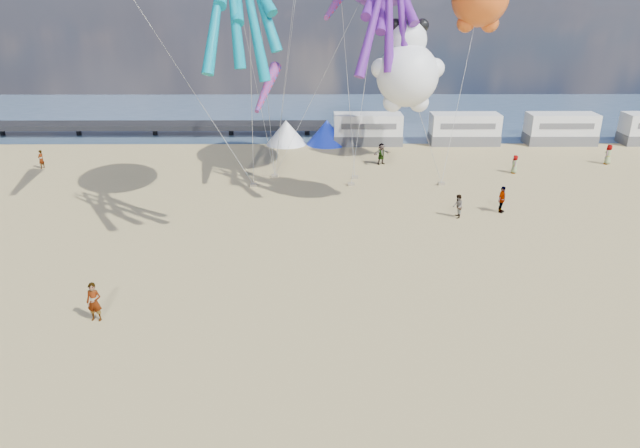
{
  "coord_description": "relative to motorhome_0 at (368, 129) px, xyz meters",
  "views": [
    {
      "loc": [
        1.0,
        -15.21,
        13.77
      ],
      "look_at": [
        1.13,
        6.0,
        5.2
      ],
      "focal_mm": 32.0,
      "sensor_mm": 36.0,
      "label": 1
    }
  ],
  "objects": [
    {
      "name": "sandbag_c",
      "position": [
        4.7,
        -13.06,
        -1.39
      ],
      "size": [
        0.5,
        0.35,
        0.22
      ],
      "primitive_type": "cube",
      "color": "gray",
      "rests_on": "ground"
    },
    {
      "name": "beachgoer_0",
      "position": [
        20.34,
        -7.28,
        -0.64
      ],
      "size": [
        0.75,
        0.72,
        1.72
      ],
      "primitive_type": "imported",
      "rotation": [
        0.0,
        0.0,
        3.83
      ],
      "color": "#7F6659",
      "rests_on": "ground"
    },
    {
      "name": "ground",
      "position": [
        -6.0,
        -40.0,
        -1.5
      ],
      "size": [
        120.0,
        120.0,
        0.0
      ],
      "primitive_type": "plane",
      "color": "tan",
      "rests_on": "ground"
    },
    {
      "name": "beachgoer_4",
      "position": [
        0.6,
        -7.22,
        -0.57
      ],
      "size": [
        1.18,
        0.92,
        1.86
      ],
      "primitive_type": "imported",
      "rotation": [
        0.0,
        0.0,
        0.5
      ],
      "color": "#7F6659",
      "rests_on": "ground"
    },
    {
      "name": "sandbag_d",
      "position": [
        -1.93,
        -11.38,
        -1.39
      ],
      "size": [
        0.5,
        0.35,
        0.22
      ],
      "primitive_type": "cube",
      "color": "gray",
      "rests_on": "ground"
    },
    {
      "name": "sandbag_a",
      "position": [
        -9.86,
        -13.38,
        -1.39
      ],
      "size": [
        0.5,
        0.35,
        0.22
      ],
      "primitive_type": "cube",
      "color": "gray",
      "rests_on": "ground"
    },
    {
      "name": "sandbag_e",
      "position": [
        -8.4,
        -10.93,
        -1.39
      ],
      "size": [
        0.5,
        0.35,
        0.22
      ],
      "primitive_type": "cube",
      "color": "gray",
      "rests_on": "ground"
    },
    {
      "name": "motorhome_0",
      "position": [
        0.0,
        0.0,
        0.0
      ],
      "size": [
        6.6,
        2.5,
        3.0
      ],
      "primitive_type": "cube",
      "color": "silver",
      "rests_on": "ground"
    },
    {
      "name": "tent_blue",
      "position": [
        -4.0,
        0.0,
        -0.3
      ],
      "size": [
        4.0,
        4.0,
        2.4
      ],
      "primitive_type": "cone",
      "color": "#1933CC",
      "rests_on": "ground"
    },
    {
      "name": "tent_white",
      "position": [
        -8.0,
        0.0,
        -0.3
      ],
      "size": [
        4.0,
        4.0,
        2.4
      ],
      "primitive_type": "cone",
      "color": "white",
      "rests_on": "ground"
    },
    {
      "name": "beachgoer_3",
      "position": [
        7.49,
        -19.06,
        -0.58
      ],
      "size": [
        1.28,
        1.36,
        1.84
      ],
      "primitive_type": "imported",
      "rotation": [
        0.0,
        0.0,
        0.9
      ],
      "color": "#7F6659",
      "rests_on": "ground"
    },
    {
      "name": "motorhome_1",
      "position": [
        9.5,
        0.0,
        0.0
      ],
      "size": [
        6.6,
        2.5,
        3.0
      ],
      "primitive_type": "cube",
      "color": "silver",
      "rests_on": "ground"
    },
    {
      "name": "motorhome_2",
      "position": [
        19.0,
        0.0,
        0.0
      ],
      "size": [
        6.6,
        2.5,
        3.0
      ],
      "primitive_type": "cube",
      "color": "silver",
      "rests_on": "ground"
    },
    {
      "name": "kite_panda",
      "position": [
        0.72,
        -18.53,
        7.54
      ],
      "size": [
        5.46,
        5.24,
        6.7
      ],
      "primitive_type": null,
      "rotation": [
        0.0,
        0.0,
        0.18
      ],
      "color": "white"
    },
    {
      "name": "sandbag_b",
      "position": [
        -2.32,
        -13.18,
        -1.39
      ],
      "size": [
        0.5,
        0.35,
        0.22
      ],
      "primitive_type": "cube",
      "color": "gray",
      "rests_on": "ground"
    },
    {
      "name": "standing_person",
      "position": [
        -15.02,
        -32.74,
        -0.57
      ],
      "size": [
        0.71,
        0.49,
        1.87
      ],
      "primitive_type": "imported",
      "rotation": [
        0.0,
        0.0,
        -0.07
      ],
      "color": "tan",
      "rests_on": "ground"
    },
    {
      "name": "water",
      "position": [
        -6.0,
        15.0,
        -1.48
      ],
      "size": [
        120.0,
        120.0,
        0.0
      ],
      "primitive_type": "plane",
      "color": "#374E6A",
      "rests_on": "ground"
    },
    {
      "name": "beachgoer_5",
      "position": [
        -28.38,
        -8.28,
        -0.71
      ],
      "size": [
        0.86,
        1.53,
        1.58
      ],
      "primitive_type": "imported",
      "rotation": [
        0.0,
        0.0,
        4.43
      ],
      "color": "#7F6659",
      "rests_on": "ground"
    },
    {
      "name": "windsock_right",
      "position": [
        -8.6,
        -13.5,
        5.99
      ],
      "size": [
        2.09,
        5.36,
        5.29
      ],
      "primitive_type": null,
      "rotation": [
        0.0,
        0.0,
        -0.23
      ],
      "color": "red"
    },
    {
      "name": "beachgoer_6",
      "position": [
        11.34,
        -9.94,
        -0.74
      ],
      "size": [
        0.44,
        0.6,
        1.52
      ],
      "primitive_type": "imported",
      "rotation": [
        0.0,
        0.0,
        4.56
      ],
      "color": "#7F6659",
      "rests_on": "ground"
    },
    {
      "name": "beachgoer_1",
      "position": [
        4.3,
        -20.03,
        -0.7
      ],
      "size": [
        0.56,
        0.81,
        1.59
      ],
      "primitive_type": "imported",
      "rotation": [
        0.0,
        0.0,
        4.64
      ],
      "color": "#7F6659",
      "rests_on": "ground"
    },
    {
      "name": "pier",
      "position": [
        -34.0,
        4.0,
        -0.5
      ],
      "size": [
        60.0,
        3.0,
        0.5
      ],
      "primitive_type": "cube",
      "color": "black",
      "rests_on": "ground"
    }
  ]
}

